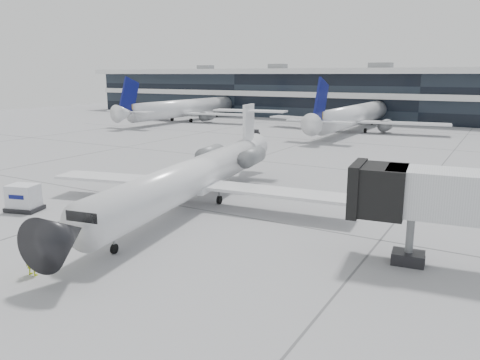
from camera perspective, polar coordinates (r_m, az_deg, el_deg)
The scene contains 9 objects.
ground at distance 33.42m, azimuth -0.20°, elevation -4.40°, with size 220.00×220.00×0.00m, color gray.
terminal at distance 110.87m, azimuth 21.97°, elevation 9.32°, with size 170.00×22.00×10.00m, color black.
bg_jet_left at distance 103.19m, azimuth -6.48°, elevation 7.18°, with size 32.00×40.00×9.60m, color white, non-canonical shape.
bg_jet_center at distance 86.59m, azimuth 13.76°, elevation 5.84°, with size 32.00×40.00×9.60m, color white, non-canonical shape.
regional_jet at distance 35.54m, azimuth -5.53°, elevation 0.57°, with size 24.29×30.30×7.01m.
ramp_worker at distance 25.79m, azimuth -24.13°, elevation -8.41°, with size 0.75×0.49×2.06m, color #C9E418.
cargo_uld at distance 37.91m, azimuth -24.87°, elevation -2.00°, with size 2.78×2.37×1.94m.
traffic_cone at distance 41.66m, azimuth -3.89°, elevation -0.56°, with size 0.53×0.53×0.60m.
far_tug at distance 72.25m, azimuth 1.50°, elevation 5.46°, with size 1.52×2.50×1.57m.
Camera 1 is at (16.08, -27.59, 9.84)m, focal length 35.00 mm.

